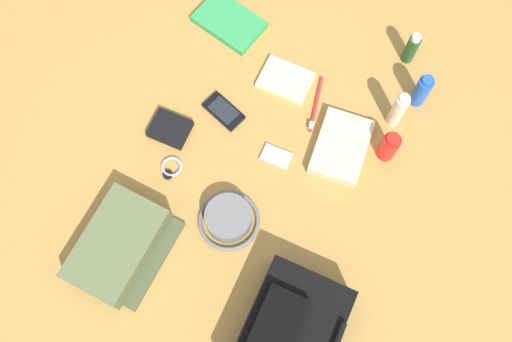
{
  "coord_description": "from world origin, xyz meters",
  "views": [
    {
      "loc": [
        0.46,
        0.2,
        1.55
      ],
      "look_at": [
        0.0,
        0.0,
        0.04
      ],
      "focal_mm": 40.46,
      "sensor_mm": 36.0,
      "label": 1
    }
  ],
  "objects_px": {
    "backpack": "(290,333)",
    "wristwatch": "(171,168)",
    "paperback_novel": "(229,22)",
    "media_player": "(276,157)",
    "deodorant_spray": "(422,91)",
    "wallet": "(170,129)",
    "toiletry_pouch": "(119,246)",
    "lotion_bottle": "(398,110)",
    "shampoo_bottle": "(411,48)",
    "cell_phone": "(224,111)",
    "toothbrush": "(315,107)",
    "folded_towel": "(341,147)",
    "bucket_hat": "(229,219)",
    "sunscreen_spray": "(389,146)",
    "notepad": "(286,80)"
  },
  "relations": [
    {
      "from": "deodorant_spray",
      "to": "folded_towel",
      "type": "xyz_separation_m",
      "value": [
        0.23,
        -0.15,
        -0.05
      ]
    },
    {
      "from": "backpack",
      "to": "notepad",
      "type": "distance_m",
      "value": 0.73
    },
    {
      "from": "shampoo_bottle",
      "to": "wallet",
      "type": "height_order",
      "value": "shampoo_bottle"
    },
    {
      "from": "bucket_hat",
      "to": "deodorant_spray",
      "type": "distance_m",
      "value": 0.66
    },
    {
      "from": "media_player",
      "to": "toothbrush",
      "type": "height_order",
      "value": "toothbrush"
    },
    {
      "from": "bucket_hat",
      "to": "lotion_bottle",
      "type": "xyz_separation_m",
      "value": [
        -0.46,
        0.31,
        0.05
      ]
    },
    {
      "from": "toothbrush",
      "to": "lotion_bottle",
      "type": "bearing_deg",
      "value": 102.94
    },
    {
      "from": "folded_towel",
      "to": "media_player",
      "type": "bearing_deg",
      "value": -59.06
    },
    {
      "from": "backpack",
      "to": "cell_phone",
      "type": "relative_size",
      "value": 2.37
    },
    {
      "from": "bucket_hat",
      "to": "sunscreen_spray",
      "type": "height_order",
      "value": "sunscreen_spray"
    },
    {
      "from": "cell_phone",
      "to": "lotion_bottle",
      "type": "bearing_deg",
      "value": 110.26
    },
    {
      "from": "backpack",
      "to": "paperback_novel",
      "type": "xyz_separation_m",
      "value": [
        -0.78,
        -0.52,
        -0.05
      ]
    },
    {
      "from": "toothbrush",
      "to": "notepad",
      "type": "distance_m",
      "value": 0.12
    },
    {
      "from": "lotion_bottle",
      "to": "toothbrush",
      "type": "relative_size",
      "value": 0.88
    },
    {
      "from": "cell_phone",
      "to": "deodorant_spray",
      "type": "bearing_deg",
      "value": 117.31
    },
    {
      "from": "paperback_novel",
      "to": "lotion_bottle",
      "type": "bearing_deg",
      "value": 79.32
    },
    {
      "from": "wristwatch",
      "to": "toothbrush",
      "type": "distance_m",
      "value": 0.45
    },
    {
      "from": "toiletry_pouch",
      "to": "backpack",
      "type": "bearing_deg",
      "value": 86.91
    },
    {
      "from": "backpack",
      "to": "wristwatch",
      "type": "height_order",
      "value": "backpack"
    },
    {
      "from": "bucket_hat",
      "to": "wallet",
      "type": "xyz_separation_m",
      "value": [
        -0.18,
        -0.27,
        -0.01
      ]
    },
    {
      "from": "shampoo_bottle",
      "to": "cell_phone",
      "type": "height_order",
      "value": "shampoo_bottle"
    },
    {
      "from": "backpack",
      "to": "toiletry_pouch",
      "type": "distance_m",
      "value": 0.5
    },
    {
      "from": "toothbrush",
      "to": "wristwatch",
      "type": "bearing_deg",
      "value": -42.07
    },
    {
      "from": "backpack",
      "to": "lotion_bottle",
      "type": "relative_size",
      "value": 2.05
    },
    {
      "from": "paperback_novel",
      "to": "toothbrush",
      "type": "distance_m",
      "value": 0.38
    },
    {
      "from": "toothbrush",
      "to": "media_player",
      "type": "bearing_deg",
      "value": -13.54
    },
    {
      "from": "shampoo_bottle",
      "to": "folded_towel",
      "type": "xyz_separation_m",
      "value": [
        0.35,
        -0.08,
        -0.04
      ]
    },
    {
      "from": "backpack",
      "to": "media_player",
      "type": "xyz_separation_m",
      "value": [
        -0.44,
        -0.22,
        -0.05
      ]
    },
    {
      "from": "paperback_novel",
      "to": "toothbrush",
      "type": "bearing_deg",
      "value": 65.53
    },
    {
      "from": "sunscreen_spray",
      "to": "folded_towel",
      "type": "bearing_deg",
      "value": -72.37
    },
    {
      "from": "deodorant_spray",
      "to": "notepad",
      "type": "distance_m",
      "value": 0.39
    },
    {
      "from": "toiletry_pouch",
      "to": "paperback_novel",
      "type": "relative_size",
      "value": 1.28
    },
    {
      "from": "bucket_hat",
      "to": "media_player",
      "type": "height_order",
      "value": "bucket_hat"
    },
    {
      "from": "sunscreen_spray",
      "to": "media_player",
      "type": "distance_m",
      "value": 0.31
    },
    {
      "from": "toiletry_pouch",
      "to": "bucket_hat",
      "type": "bearing_deg",
      "value": 128.38
    },
    {
      "from": "toiletry_pouch",
      "to": "wristwatch",
      "type": "bearing_deg",
      "value": 175.0
    },
    {
      "from": "deodorant_spray",
      "to": "lotion_bottle",
      "type": "xyz_separation_m",
      "value": [
        0.09,
        -0.04,
        0.01
      ]
    },
    {
      "from": "backpack",
      "to": "notepad",
      "type": "xyz_separation_m",
      "value": [
        -0.67,
        -0.28,
        -0.05
      ]
    },
    {
      "from": "toothbrush",
      "to": "shampoo_bottle",
      "type": "bearing_deg",
      "value": 143.48
    },
    {
      "from": "lotion_bottle",
      "to": "media_player",
      "type": "bearing_deg",
      "value": -48.16
    },
    {
      "from": "cell_phone",
      "to": "toiletry_pouch",
      "type": "bearing_deg",
      "value": -10.32
    },
    {
      "from": "media_player",
      "to": "folded_towel",
      "type": "bearing_deg",
      "value": 120.94
    },
    {
      "from": "bucket_hat",
      "to": "wristwatch",
      "type": "height_order",
      "value": "bucket_hat"
    },
    {
      "from": "deodorant_spray",
      "to": "paperback_novel",
      "type": "distance_m",
      "value": 0.61
    },
    {
      "from": "deodorant_spray",
      "to": "cell_phone",
      "type": "distance_m",
      "value": 0.57
    },
    {
      "from": "sunscreen_spray",
      "to": "paperback_novel",
      "type": "height_order",
      "value": "sunscreen_spray"
    },
    {
      "from": "paperback_novel",
      "to": "media_player",
      "type": "relative_size",
      "value": 2.71
    },
    {
      "from": "shampoo_bottle",
      "to": "backpack",
      "type": "bearing_deg",
      "value": -1.37
    },
    {
      "from": "bucket_hat",
      "to": "shampoo_bottle",
      "type": "height_order",
      "value": "shampoo_bottle"
    },
    {
      "from": "deodorant_spray",
      "to": "wallet",
      "type": "xyz_separation_m",
      "value": [
        0.37,
        -0.62,
        -0.05
      ]
    }
  ]
}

